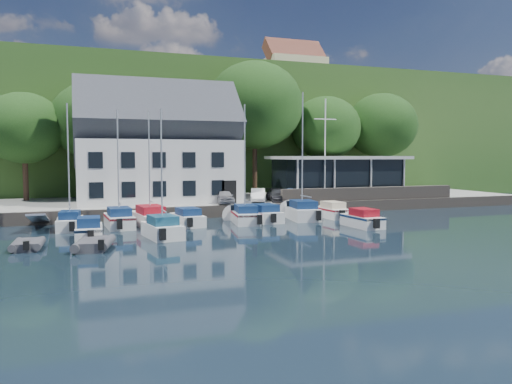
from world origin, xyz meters
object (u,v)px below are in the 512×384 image
(boat_r1_3, at_px, (188,217))
(boat_r1_6, at_px, (302,160))
(car_silver, at_px, (224,197))
(car_white, at_px, (258,195))
(boat_r1_1, at_px, (118,165))
(boat_r2_1, at_px, (162,168))
(boat_r1_5, at_px, (265,213))
(boat_r1_2, at_px, (149,163))
(boat_r1_0, at_px, (69,171))
(car_blue, at_px, (297,193))
(boat_r1_4, at_px, (245,167))
(flagpole, at_px, (325,150))
(car_dgrey, at_px, (277,195))
(dinghy_0, at_px, (28,243))
(club_pavilion, at_px, (337,176))
(boat_r2_4, at_px, (362,218))
(dinghy_1, at_px, (94,242))
(boat_r1_7, at_px, (332,210))
(boat_r2_0, at_px, (89,229))
(harbor_building, at_px, (158,153))

(boat_r1_3, xyz_separation_m, boat_r1_6, (9.45, 0.46, 4.11))
(car_silver, xyz_separation_m, car_white, (3.37, 0.74, -0.00))
(car_white, xyz_separation_m, boat_r1_1, (-12.55, -5.55, 2.92))
(car_white, xyz_separation_m, boat_r2_1, (-10.33, -11.04, 2.80))
(boat_r1_5, xyz_separation_m, boat_r1_6, (3.29, 0.25, 4.09))
(boat_r1_2, relative_size, boat_r1_6, 0.97)
(boat_r1_0, bearing_deg, car_blue, 21.52)
(car_silver, bearing_deg, car_white, 19.29)
(boat_r1_3, xyz_separation_m, boat_r1_4, (4.44, 0.02, 3.63))
(flagpole, bearing_deg, car_dgrey, 175.91)
(boat_r1_0, bearing_deg, car_dgrey, 21.90)
(boat_r1_0, xyz_separation_m, boat_r1_2, (5.52, 0.29, 0.52))
(car_dgrey, height_order, dinghy_0, car_dgrey)
(club_pavilion, bearing_deg, boat_r2_4, -111.79)
(car_silver, bearing_deg, boat_r1_6, -37.34)
(dinghy_0, distance_m, dinghy_1, 3.68)
(boat_r1_4, xyz_separation_m, boat_r1_7, (7.80, 0.63, -3.62))
(club_pavilion, height_order, car_silver, club_pavilion)
(boat_r1_3, relative_size, dinghy_1, 1.57)
(boat_r1_1, relative_size, boat_r1_6, 0.94)
(club_pavilion, distance_m, boat_r2_1, 24.28)
(car_silver, xyz_separation_m, dinghy_0, (-14.57, -11.60, -1.27))
(boat_r2_1, height_order, boat_r2_4, boat_r2_1)
(car_silver, bearing_deg, boat_r2_0, -132.18)
(car_white, distance_m, boat_r1_3, 9.93)
(boat_r2_0, bearing_deg, car_blue, 32.20)
(flagpole, height_order, boat_r1_3, flagpole)
(car_dgrey, relative_size, boat_r1_4, 0.45)
(boat_r1_1, xyz_separation_m, boat_r1_2, (2.22, 0.27, 0.12))
(club_pavilion, xyz_separation_m, dinghy_1, (-24.06, -16.40, -2.67))
(boat_r2_4, bearing_deg, car_blue, 87.93)
(boat_r1_5, relative_size, boat_r1_6, 0.55)
(car_dgrey, height_order, boat_r1_3, car_dgrey)
(flagpole, height_order, dinghy_1, flagpole)
(car_white, bearing_deg, dinghy_1, -116.93)
(boat_r1_4, bearing_deg, boat_r1_1, -175.24)
(boat_r1_5, bearing_deg, flagpole, 32.38)
(boat_r1_1, distance_m, boat_r1_7, 17.49)
(boat_r2_4, xyz_separation_m, dinghy_0, (-21.96, -1.25, -0.36))
(boat_r2_4, height_order, dinghy_0, boat_r2_4)
(harbor_building, xyz_separation_m, boat_r2_1, (-1.90, -14.34, -0.95))
(boat_r1_6, distance_m, boat_r2_1, 13.19)
(boat_r1_1, height_order, dinghy_0, boat_r1_1)
(harbor_building, height_order, car_dgrey, harbor_building)
(boat_r1_4, height_order, boat_r2_1, boat_r2_1)
(club_pavilion, bearing_deg, boat_r1_2, -157.90)
(boat_r1_2, height_order, boat_r1_3, boat_r1_2)
(boat_r1_0, relative_size, boat_r1_3, 1.61)
(harbor_building, xyz_separation_m, boat_r2_4, (12.45, -14.39, -4.67))
(harbor_building, distance_m, car_white, 9.80)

